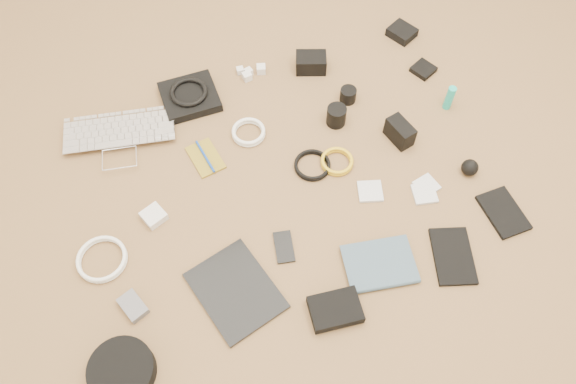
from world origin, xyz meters
name	(u,v)px	position (x,y,z in m)	size (l,w,h in m)	color
laptop	(120,144)	(-0.44, 0.38, 0.01)	(0.38, 0.26, 0.03)	silver
headphone_pouch	(190,97)	(-0.16, 0.48, 0.02)	(0.19, 0.18, 0.03)	black
headphones	(189,92)	(-0.16, 0.48, 0.04)	(0.14, 0.14, 0.02)	black
charger_a	(240,71)	(0.06, 0.52, 0.01)	(0.03, 0.03, 0.02)	silver
charger_b	(249,72)	(0.08, 0.50, 0.01)	(0.03, 0.03, 0.02)	silver
charger_c	(261,69)	(0.13, 0.49, 0.02)	(0.03, 0.03, 0.03)	silver
charger_d	(247,76)	(0.07, 0.48, 0.01)	(0.03, 0.03, 0.03)	silver
dslr_camera	(311,63)	(0.31, 0.43, 0.03)	(0.11, 0.08, 0.06)	black
lens_pouch	(402,32)	(0.71, 0.44, 0.02)	(0.09, 0.10, 0.03)	black
notebook_olive	(205,158)	(-0.20, 0.21, 0.00)	(0.09, 0.14, 0.01)	olive
pen_blue	(205,156)	(-0.20, 0.21, 0.01)	(0.01, 0.01, 0.14)	#1440A7
cable_white_a	(249,133)	(-0.03, 0.24, 0.01)	(0.12, 0.12, 0.01)	white
lens_a	(336,116)	(0.27, 0.16, 0.04)	(0.07, 0.07, 0.07)	black
lens_b	(348,95)	(0.36, 0.24, 0.03)	(0.06, 0.06, 0.05)	black
card_reader	(423,69)	(0.68, 0.24, 0.01)	(0.08, 0.08, 0.02)	black
power_brick	(154,216)	(-0.43, 0.06, 0.01)	(0.07, 0.07, 0.03)	silver
cable_white_b	(103,260)	(-0.61, -0.01, 0.01)	(0.15, 0.15, 0.01)	white
cable_black	(312,166)	(0.11, 0.03, 0.01)	(0.12, 0.12, 0.01)	black
cable_yellow	(337,163)	(0.20, 0.00, 0.01)	(0.11, 0.11, 0.01)	gold
flash	(400,132)	(0.44, 0.01, 0.04)	(0.06, 0.10, 0.08)	black
lens_cleaner	(449,98)	(0.67, 0.06, 0.05)	(0.03, 0.03, 0.10)	#1BB3A2
battery_charger	(133,306)	(-0.57, -0.20, 0.01)	(0.06, 0.09, 0.02)	#5D5D62
tablet	(236,291)	(-0.28, -0.27, 0.01)	(0.21, 0.27, 0.01)	black
phone	(284,247)	(-0.10, -0.20, 0.00)	(0.06, 0.11, 0.01)	black
filter_case_left	(370,191)	(0.24, -0.14, 0.01)	(0.08, 0.08, 0.01)	silver
filter_case_mid	(424,194)	(0.40, -0.22, 0.01)	(0.07, 0.07, 0.01)	silver
filter_case_right	(426,186)	(0.42, -0.20, 0.00)	(0.07, 0.07, 0.01)	silver
air_blower	(470,168)	(0.58, -0.21, 0.03)	(0.06, 0.06, 0.06)	black
headphone_case	(122,371)	(-0.65, -0.36, 0.02)	(0.18, 0.18, 0.05)	black
drive_case	(335,310)	(-0.05, -0.45, 0.02)	(0.15, 0.10, 0.04)	black
paperback	(386,289)	(0.12, -0.46, 0.01)	(0.16, 0.21, 0.02)	#3C5365
notebook_black_a	(453,256)	(0.36, -0.45, 0.01)	(0.12, 0.19, 0.01)	black
notebook_black_b	(503,212)	(0.59, -0.39, 0.01)	(0.11, 0.17, 0.01)	black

